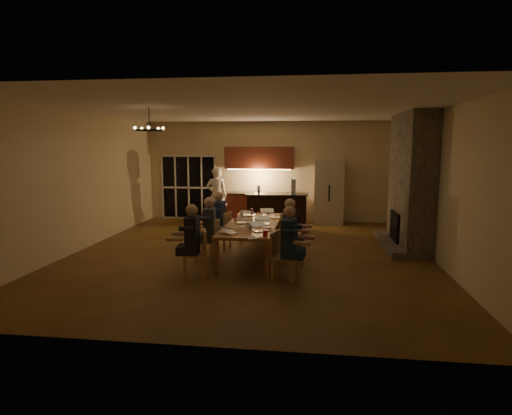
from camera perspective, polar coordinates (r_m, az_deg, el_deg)
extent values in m
plane|color=brown|center=(9.73, -0.88, -6.27)|extent=(9.00, 9.00, 0.00)
cube|color=beige|center=(13.93, 1.82, 4.81)|extent=(8.00, 0.04, 3.20)
cube|color=beige|center=(10.80, -22.55, 3.16)|extent=(0.04, 9.00, 3.20)
cube|color=beige|center=(9.72, 23.28, 2.62)|extent=(0.04, 9.00, 3.20)
cube|color=white|center=(9.45, -0.92, 12.99)|extent=(8.00, 9.00, 0.04)
cube|color=black|center=(14.44, -8.95, 2.65)|extent=(1.86, 0.08, 2.10)
cube|color=#746B5B|center=(10.80, 19.93, 3.30)|extent=(0.58, 2.50, 3.20)
cube|color=beige|center=(13.55, 9.67, 2.05)|extent=(0.90, 0.68, 2.00)
cube|color=#A26941|center=(9.44, -0.51, -4.39)|extent=(1.10, 3.00, 0.75)
cube|color=black|center=(12.28, 2.79, -0.64)|extent=(1.79, 0.75, 1.08)
imported|color=white|center=(13.47, -5.27, 1.61)|extent=(0.72, 0.55, 1.77)
torus|color=black|center=(9.04, -14.02, 9.98)|extent=(0.60, 0.60, 0.03)
cylinder|color=white|center=(8.96, -1.00, -2.29)|extent=(0.09, 0.09, 0.10)
cylinder|color=white|center=(9.83, 0.17, -1.35)|extent=(0.09, 0.09, 0.10)
cylinder|color=white|center=(10.25, -1.92, -0.96)|extent=(0.07, 0.07, 0.10)
cylinder|color=red|center=(8.04, 1.24, -3.45)|extent=(0.09, 0.09, 0.12)
cylinder|color=red|center=(9.80, -2.75, -1.32)|extent=(0.08, 0.08, 0.12)
cylinder|color=red|center=(10.76, 1.68, -0.45)|extent=(0.09, 0.09, 0.12)
cylinder|color=#B2B2B7|center=(8.66, -0.73, -2.60)|extent=(0.07, 0.07, 0.12)
cylinder|color=#3F0F0C|center=(10.70, -0.51, -0.50)|extent=(0.07, 0.07, 0.12)
cylinder|color=white|center=(8.86, 1.21, -2.69)|extent=(0.25, 0.25, 0.02)
cylinder|color=white|center=(8.54, -3.74, -3.11)|extent=(0.25, 0.25, 0.02)
cylinder|color=white|center=(10.12, 2.74, -1.32)|extent=(0.28, 0.28, 0.02)
cube|color=white|center=(7.89, -0.56, -4.07)|extent=(0.21, 0.25, 0.01)
cylinder|color=#99999E|center=(12.25, 0.36, 2.46)|extent=(0.08, 0.08, 0.24)
cube|color=silver|center=(12.10, 4.97, 2.78)|extent=(0.16, 0.16, 0.42)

